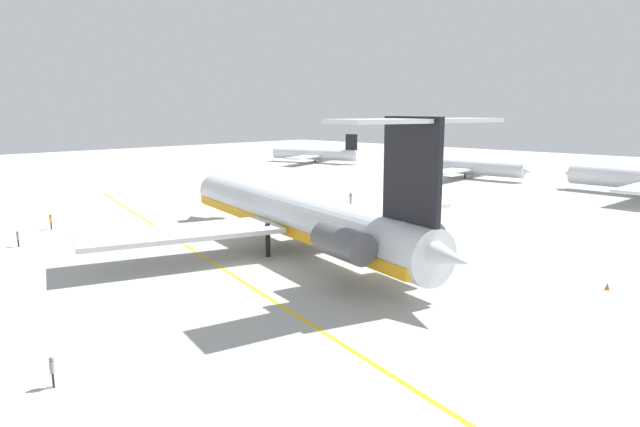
# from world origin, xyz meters

# --- Properties ---
(ground) EXTENTS (319.34, 319.34, 0.00)m
(ground) POSITION_xyz_m (0.00, 0.00, 0.00)
(ground) COLOR #ADADA8
(main_jetliner) EXTENTS (46.13, 41.19, 13.58)m
(main_jetliner) POSITION_xyz_m (-1.17, 7.92, 3.70)
(main_jetliner) COLOR silver
(main_jetliner) RESTS_ON ground
(airliner_far_left) EXTENTS (25.81, 25.88, 7.88)m
(airliner_far_left) POSITION_xyz_m (-69.40, 77.65, 2.32)
(airliner_far_left) COLOR silver
(airliner_far_left) RESTS_ON ground
(airliner_mid_left) EXTENTS (26.33, 26.03, 7.87)m
(airliner_mid_left) POSITION_xyz_m (-20.87, 75.37, 2.32)
(airliner_mid_left) COLOR silver
(airliner_mid_left) RESTS_ON ground
(ground_crew_near_nose) EXTENTS (0.40, 0.29, 1.82)m
(ground_crew_near_nose) POSITION_xyz_m (-16.94, 33.64, 1.15)
(ground_crew_near_nose) COLOR black
(ground_crew_near_nose) RESTS_ON ground
(ground_crew_near_tail) EXTENTS (0.41, 0.26, 1.64)m
(ground_crew_near_tail) POSITION_xyz_m (-23.66, -11.08, 1.04)
(ground_crew_near_tail) COLOR black
(ground_crew_near_tail) RESTS_ON ground
(ground_crew_portside) EXTENTS (0.41, 0.26, 1.65)m
(ground_crew_portside) POSITION_xyz_m (10.08, -20.07, 1.05)
(ground_crew_portside) COLOR black
(ground_crew_portside) RESTS_ON ground
(ground_crew_starboard) EXTENTS (0.38, 0.31, 1.81)m
(ground_crew_starboard) POSITION_xyz_m (-30.14, -5.40, 1.15)
(ground_crew_starboard) COLOR black
(ground_crew_starboard) RESTS_ON ground
(safety_cone_nose) EXTENTS (0.40, 0.40, 0.55)m
(safety_cone_nose) POSITION_xyz_m (25.01, 16.78, 0.28)
(safety_cone_nose) COLOR #EA590F
(safety_cone_nose) RESTS_ON ground
(taxiway_centreline) EXTENTS (103.88, 26.20, 0.01)m
(taxiway_centreline) POSITION_xyz_m (-2.44, -0.89, 0.00)
(taxiway_centreline) COLOR gold
(taxiway_centreline) RESTS_ON ground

